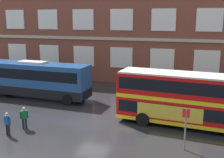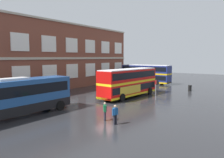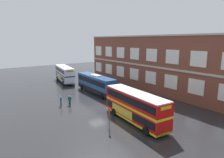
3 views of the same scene
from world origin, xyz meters
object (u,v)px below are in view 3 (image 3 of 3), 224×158
at_px(second_passenger, 61,100).
at_px(bus_stand_flag, 109,117).
at_px(waiting_passenger, 70,100).
at_px(double_decker_middle, 135,106).
at_px(double_decker_near, 65,74).
at_px(touring_coach, 96,84).

height_order(second_passenger, bus_stand_flag, bus_stand_flag).
bearing_deg(waiting_passenger, double_decker_middle, 20.46).
bearing_deg(bus_stand_flag, second_passenger, -172.72).
xyz_separation_m(double_decker_near, waiting_passenger, (18.24, -6.68, -1.22)).
distance_m(touring_coach, bus_stand_flag, 17.47).
bearing_deg(double_decker_middle, bus_stand_flag, -90.83).
xyz_separation_m(double_decker_near, second_passenger, (17.84, -8.07, -1.22)).
xyz_separation_m(touring_coach, waiting_passenger, (4.16, -7.74, -0.98)).
xyz_separation_m(double_decker_middle, bus_stand_flag, (-0.06, -4.21, -0.51)).
bearing_deg(bus_stand_flag, waiting_passenger, -179.35).
bearing_deg(bus_stand_flag, touring_coach, 154.17).
bearing_deg(second_passenger, waiting_passenger, 73.99).
bearing_deg(second_passenger, touring_coach, 112.34).
xyz_separation_m(waiting_passenger, second_passenger, (-0.40, -1.40, 0.00)).
relative_size(double_decker_near, double_decker_middle, 1.01).
relative_size(touring_coach, waiting_passenger, 7.10).
bearing_deg(touring_coach, waiting_passenger, -61.76).
height_order(double_decker_near, bus_stand_flag, double_decker_near).
relative_size(double_decker_middle, second_passenger, 6.58).
xyz_separation_m(waiting_passenger, bus_stand_flag, (11.57, 0.13, 0.70)).
relative_size(double_decker_near, touring_coach, 0.93).
relative_size(double_decker_middle, bus_stand_flag, 4.14).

